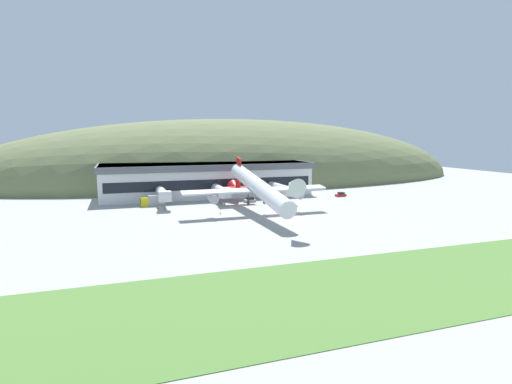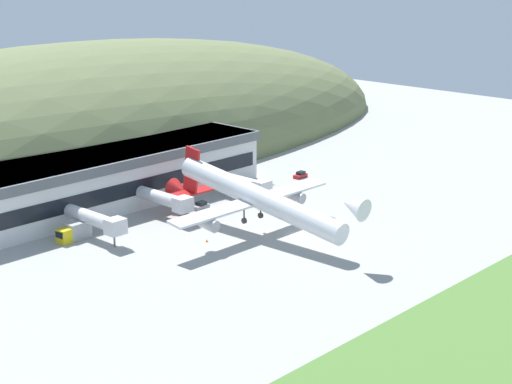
% 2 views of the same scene
% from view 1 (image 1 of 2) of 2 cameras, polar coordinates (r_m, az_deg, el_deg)
% --- Properties ---
extents(ground_plane, '(326.02, 326.02, 0.00)m').
position_cam_1_polar(ground_plane, '(102.09, 4.76, -3.64)').
color(ground_plane, '#9E9E99').
extents(grass_strip_foreground, '(293.42, 25.37, 0.08)m').
position_cam_1_polar(grass_strip_foreground, '(63.43, 22.35, -11.54)').
color(grass_strip_foreground, '#4C7533').
rests_on(grass_strip_foreground, ground_plane).
extents(hill_backdrop, '(236.12, 88.42, 56.42)m').
position_cam_1_polar(hill_backdrop, '(188.23, -3.39, 1.76)').
color(hill_backdrop, '#667047').
rests_on(hill_backdrop, ground_plane).
extents(terminal_building, '(71.42, 21.32, 11.31)m').
position_cam_1_polar(terminal_building, '(139.15, -6.96, 2.13)').
color(terminal_building, silver).
rests_on(terminal_building, ground_plane).
extents(jetway_0, '(3.38, 15.66, 5.43)m').
position_cam_1_polar(jetway_0, '(118.44, -13.16, -0.24)').
color(jetway_0, silver).
rests_on(jetway_0, ground_plane).
extents(jetway_1, '(3.38, 14.38, 5.43)m').
position_cam_1_polar(jetway_1, '(122.00, -5.01, 0.18)').
color(jetway_1, silver).
rests_on(jetway_1, ground_plane).
extents(jetway_2, '(3.38, 17.40, 5.43)m').
position_cam_1_polar(jetway_2, '(126.54, 3.73, 0.48)').
color(jetway_2, silver).
rests_on(jetway_2, ground_plane).
extents(cargo_airplane, '(39.41, 48.89, 12.23)m').
position_cam_1_polar(cargo_airplane, '(104.12, 0.20, 0.66)').
color(cargo_airplane, silver).
extents(service_car_0, '(3.84, 2.03, 1.45)m').
position_cam_1_polar(service_car_0, '(139.46, 12.02, -0.38)').
color(service_car_0, '#B21E1E').
rests_on(service_car_0, ground_plane).
extents(service_car_1, '(3.92, 2.06, 1.53)m').
position_cam_1_polar(service_car_1, '(124.85, -0.88, -1.16)').
color(service_car_1, '#999EA3').
rests_on(service_car_1, ground_plane).
extents(fuel_truck, '(6.87, 2.79, 3.20)m').
position_cam_1_polar(fuel_truck, '(121.99, -14.55, -1.22)').
color(fuel_truck, gold).
rests_on(fuel_truck, ground_plane).
extents(traffic_cone_0, '(0.52, 0.52, 0.58)m').
position_cam_1_polar(traffic_cone_0, '(106.31, -5.13, -3.02)').
color(traffic_cone_0, orange).
rests_on(traffic_cone_0, ground_plane).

